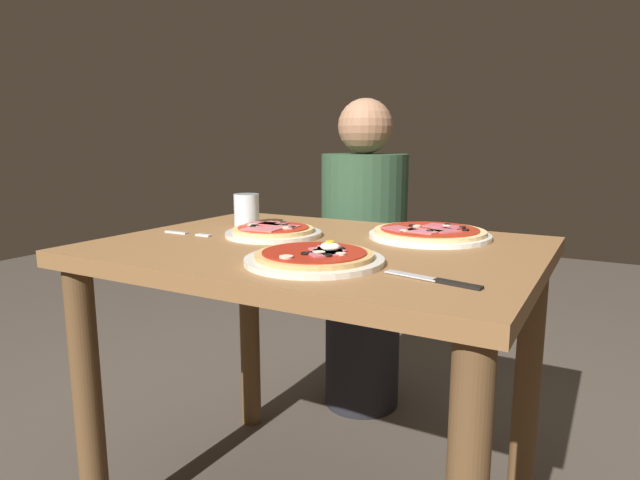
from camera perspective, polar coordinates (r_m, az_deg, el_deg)
name	(u,v)px	position (r m, az deg, el deg)	size (l,w,h in m)	color
dining_table	(318,295)	(1.38, -0.24, -5.87)	(1.07, 0.80, 0.78)	olive
pizza_foreground	(315,257)	(1.13, -0.54, -1.86)	(0.30, 0.30, 0.05)	silver
pizza_across_left	(273,231)	(1.46, -4.95, 0.90)	(0.26, 0.26, 0.03)	silver
pizza_across_right	(429,233)	(1.45, 11.47, 0.69)	(0.32, 0.32, 0.03)	white
water_glass_near	(247,212)	(1.65, -7.75, 2.96)	(0.08, 0.08, 0.10)	silver
fork	(184,233)	(1.53, -14.15, 0.71)	(0.16, 0.02, 0.00)	silver
knife	(439,280)	(1.01, 12.40, -4.19)	(0.19, 0.06, 0.01)	silver
diner_person	(363,265)	(2.07, 4.59, -2.67)	(0.32, 0.32, 1.18)	black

